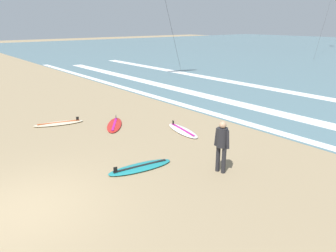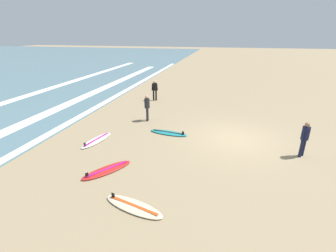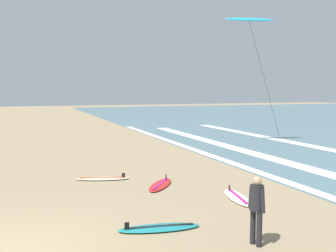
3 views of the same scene
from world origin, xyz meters
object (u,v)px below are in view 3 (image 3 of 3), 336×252
surfboard_left_pile (103,178)px  surfboard_near_water (237,197)px  surfboard_right_spare (160,185)px  kite_cyan_low_near (249,20)px  surfer_right_near (257,204)px  surfboard_foreground_flat (159,228)px

surfboard_left_pile → surfboard_near_water: (4.21, 3.61, 0.00)m
surfboard_right_spare → kite_cyan_low_near: bearing=133.2°
surfer_right_near → surfboard_near_water: (-3.48, 1.58, -0.91)m
surfboard_foreground_flat → surfboard_near_water: bearing=118.0°
surfer_right_near → surfboard_right_spare: (-5.93, -0.23, -0.91)m
surfer_right_near → kite_cyan_low_near: 18.19m
surfer_right_near → surfboard_left_pile: size_ratio=0.73×
surfboard_near_water → kite_cyan_low_near: 15.22m
surfboard_right_spare → surfboard_near_water: size_ratio=0.95×
surfer_right_near → surfboard_left_pile: surfer_right_near is taller
surfer_right_near → surfboard_near_water: surfer_right_near is taller
surfboard_left_pile → surfboard_foreground_flat: same height
surfboard_foreground_flat → kite_cyan_low_near: kite_cyan_low_near is taller
surfer_right_near → surfboard_right_spare: size_ratio=0.78×
surfboard_left_pile → kite_cyan_low_near: kite_cyan_low_near is taller
kite_cyan_low_near → surfboard_left_pile: bearing=-58.2°
surfboard_right_spare → surfboard_foreground_flat: bearing=-19.8°
surfboard_right_spare → kite_cyan_low_near: size_ratio=0.25×
surfboard_left_pile → surfboard_foreground_flat: 5.99m
surfer_right_near → surfboard_right_spare: bearing=-177.8°
surfer_right_near → surfboard_right_spare: surfer_right_near is taller
kite_cyan_low_near → surfboard_near_water: bearing=-33.3°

